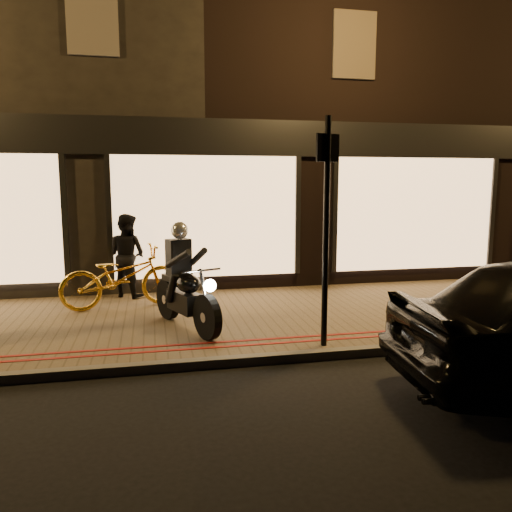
% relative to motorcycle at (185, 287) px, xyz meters
% --- Properties ---
extents(ground, '(90.00, 90.00, 0.00)m').
position_rel_motorcycle_xyz_m(ground, '(0.62, -1.46, -0.73)').
color(ground, black).
rests_on(ground, ground).
extents(sidewalk, '(50.00, 4.00, 0.12)m').
position_rel_motorcycle_xyz_m(sidewalk, '(0.62, 0.54, -0.67)').
color(sidewalk, brown).
rests_on(sidewalk, ground).
extents(kerb_stone, '(50.00, 0.14, 0.12)m').
position_rel_motorcycle_xyz_m(kerb_stone, '(0.62, -1.41, -0.67)').
color(kerb_stone, '#59544C').
rests_on(kerb_stone, ground).
extents(red_kerb_lines, '(50.00, 0.26, 0.01)m').
position_rel_motorcycle_xyz_m(red_kerb_lines, '(0.62, -0.91, -0.61)').
color(red_kerb_lines, maroon).
rests_on(red_kerb_lines, sidewalk).
extents(building_row, '(48.00, 10.11, 8.50)m').
position_rel_motorcycle_xyz_m(building_row, '(0.62, 7.53, 3.51)').
color(building_row, black).
rests_on(building_row, ground).
extents(motorcycle, '(0.90, 1.84, 1.59)m').
position_rel_motorcycle_xyz_m(motorcycle, '(0.00, 0.00, 0.00)').
color(motorcycle, black).
rests_on(motorcycle, sidewalk).
extents(sign_post, '(0.34, 0.14, 3.00)m').
position_rel_motorcycle_xyz_m(sign_post, '(1.76, -1.21, 1.06)').
color(sign_post, black).
rests_on(sign_post, sidewalk).
extents(bicycle_gold, '(2.18, 1.14, 1.09)m').
position_rel_motorcycle_xyz_m(bicycle_gold, '(-0.99, 1.45, -0.07)').
color(bicycle_gold, gold).
rests_on(bicycle_gold, sidewalk).
extents(person_dark, '(0.97, 0.94, 1.58)m').
position_rel_motorcycle_xyz_m(person_dark, '(-0.93, 2.34, 0.17)').
color(person_dark, black).
rests_on(person_dark, sidewalk).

